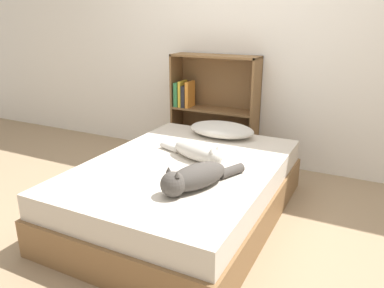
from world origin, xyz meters
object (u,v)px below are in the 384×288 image
object	(u,v)px
cat_light	(197,151)
bookshelf	(213,107)
cat_dark	(194,178)
pillow	(222,130)
bed	(184,190)

from	to	relation	value
cat_light	bookshelf	size ratio (longest dim) A/B	0.55
cat_light	cat_dark	size ratio (longest dim) A/B	0.97
pillow	cat_dark	xyz separation A→B (m)	(0.26, -1.04, 0.01)
bed	cat_dark	xyz separation A→B (m)	(0.26, -0.34, 0.28)
bed	cat_dark	distance (m)	0.51
bookshelf	cat_dark	bearing A→B (deg)	-70.00
bed	pillow	world-z (taller)	pillow
cat_light	cat_dark	world-z (taller)	cat_dark
cat_dark	cat_light	bearing A→B (deg)	-132.41
pillow	cat_light	distance (m)	0.60
bed	cat_light	distance (m)	0.30
bed	bookshelf	size ratio (longest dim) A/B	1.72
cat_dark	bookshelf	xyz separation A→B (m)	(-0.56, 1.53, 0.06)
bed	pillow	size ratio (longest dim) A/B	3.18
bed	bookshelf	distance (m)	1.27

